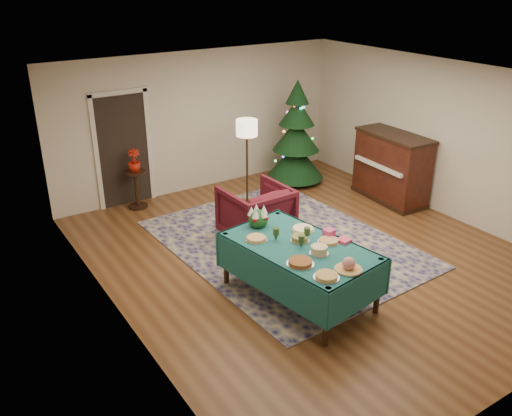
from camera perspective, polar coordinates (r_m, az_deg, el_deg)
room_shell at (r=7.91m, az=6.03°, el=3.63°), size 7.00×7.00×7.00m
doorway at (r=10.17m, az=-13.81°, el=6.19°), size 1.08×0.04×2.16m
rug at (r=8.77m, az=2.93°, el=-3.75°), size 3.37×4.33×0.02m
buffet_table at (r=7.12m, az=4.58°, el=-5.08°), size 1.49×2.19×0.79m
platter_0 at (r=6.37m, az=7.42°, el=-7.14°), size 0.31×0.31×0.05m
platter_1 at (r=6.54m, az=9.73°, el=-5.95°), size 0.34×0.34×0.17m
platter_2 at (r=6.61m, az=4.68°, el=-5.73°), size 0.34×0.34×0.05m
platter_3 at (r=6.85m, az=6.65°, el=-4.43°), size 0.25×0.25×0.11m
platter_4 at (r=7.16m, az=7.66°, el=-3.47°), size 0.29×0.29×0.04m
platter_5 at (r=7.14m, az=4.64°, el=-3.24°), size 0.26×0.26×0.08m
platter_6 at (r=7.44m, az=4.97°, el=-2.22°), size 0.32×0.32×0.04m
platter_7 at (r=7.16m, az=0.03°, el=-3.24°), size 0.30×0.30×0.04m
goblet_0 at (r=7.11m, az=2.11°, el=-2.76°), size 0.08×0.08×0.18m
goblet_1 at (r=7.15m, az=5.40°, el=-2.69°), size 0.08×0.08×0.18m
goblet_2 at (r=6.95m, az=4.81°, el=-3.50°), size 0.08×0.08×0.18m
napkin_stack at (r=7.20m, az=9.24°, el=-3.39°), size 0.18×0.18×0.04m
gift_box at (r=7.29m, az=7.68°, el=-2.63°), size 0.14×0.14×0.11m
centerpiece at (r=7.48m, az=0.23°, el=-0.96°), size 0.28×0.29×0.33m
armchair at (r=8.74m, az=-0.01°, el=-0.22°), size 1.01×0.95×1.01m
floor_lamp at (r=9.83m, az=-0.98°, el=7.90°), size 0.39×0.39×1.61m
side_table at (r=10.19m, az=-12.44°, el=1.87°), size 0.40×0.40×0.71m
potted_plant at (r=10.03m, az=-12.68°, el=4.41°), size 0.23×0.41×0.23m
christmas_tree at (r=11.05m, az=4.25°, el=7.42°), size 1.32×1.32×2.11m
piano at (r=10.53m, az=14.07°, el=4.11°), size 0.80×1.54×1.30m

